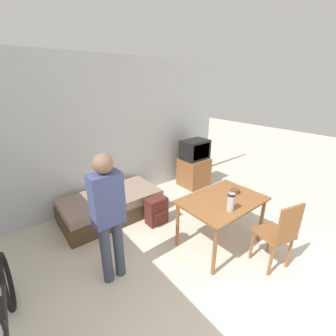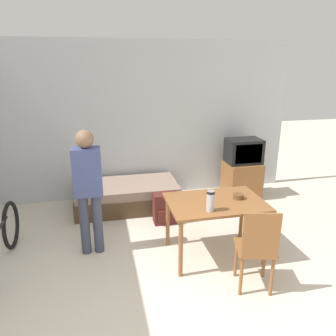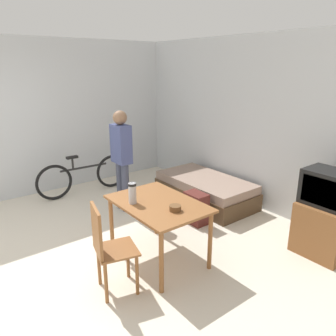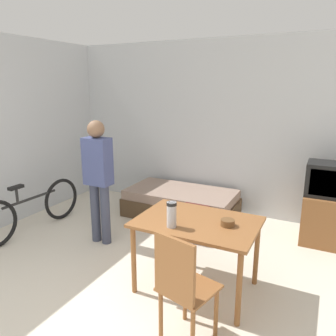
{
  "view_description": "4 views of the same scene",
  "coord_description": "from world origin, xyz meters",
  "px_view_note": "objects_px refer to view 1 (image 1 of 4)",
  "views": [
    {
      "loc": [
        -1.57,
        -0.38,
        2.26
      ],
      "look_at": [
        0.37,
        2.07,
        1.05
      ],
      "focal_mm": 24.0,
      "sensor_mm": 36.0,
      "label": 1
    },
    {
      "loc": [
        -0.62,
        -2.13,
        2.34
      ],
      "look_at": [
        0.27,
        1.91,
        0.99
      ],
      "focal_mm": 35.0,
      "sensor_mm": 36.0,
      "label": 2
    },
    {
      "loc": [
        3.54,
        -0.72,
        2.24
      ],
      "look_at": [
        0.32,
        1.75,
        0.96
      ],
      "focal_mm": 35.0,
      "sensor_mm": 36.0,
      "label": 3
    },
    {
      "loc": [
        1.8,
        -1.46,
        2.01
      ],
      "look_at": [
        0.01,
        2.08,
        1.0
      ],
      "focal_mm": 35.0,
      "sensor_mm": 36.0,
      "label": 4
    }
  ],
  "objects_px": {
    "person_standing": "(108,212)",
    "mate_bowl": "(235,191)",
    "dining_table": "(222,205)",
    "bicycle": "(10,323)",
    "tv": "(194,164)",
    "daybed": "(112,206)",
    "backpack": "(157,211)",
    "wooden_chair": "(280,233)",
    "thermos_flask": "(231,201)"
  },
  "relations": [
    {
      "from": "daybed",
      "to": "dining_table",
      "type": "height_order",
      "value": "dining_table"
    },
    {
      "from": "tv",
      "to": "wooden_chair",
      "type": "distance_m",
      "value": 2.62
    },
    {
      "from": "tv",
      "to": "daybed",
      "type": "bearing_deg",
      "value": -179.17
    },
    {
      "from": "backpack",
      "to": "bicycle",
      "type": "bearing_deg",
      "value": -159.48
    },
    {
      "from": "tv",
      "to": "dining_table",
      "type": "relative_size",
      "value": 0.92
    },
    {
      "from": "bicycle",
      "to": "person_standing",
      "type": "bearing_deg",
      "value": 10.48
    },
    {
      "from": "person_standing",
      "to": "wooden_chair",
      "type": "bearing_deg",
      "value": -34.27
    },
    {
      "from": "person_standing",
      "to": "mate_bowl",
      "type": "height_order",
      "value": "person_standing"
    },
    {
      "from": "thermos_flask",
      "to": "mate_bowl",
      "type": "bearing_deg",
      "value": 29.36
    },
    {
      "from": "wooden_chair",
      "to": "bicycle",
      "type": "height_order",
      "value": "wooden_chair"
    },
    {
      "from": "daybed",
      "to": "mate_bowl",
      "type": "distance_m",
      "value": 2.12
    },
    {
      "from": "wooden_chair",
      "to": "mate_bowl",
      "type": "height_order",
      "value": "wooden_chair"
    },
    {
      "from": "dining_table",
      "to": "backpack",
      "type": "height_order",
      "value": "dining_table"
    },
    {
      "from": "dining_table",
      "to": "backpack",
      "type": "relative_size",
      "value": 2.48
    },
    {
      "from": "mate_bowl",
      "to": "backpack",
      "type": "distance_m",
      "value": 1.32
    },
    {
      "from": "bicycle",
      "to": "person_standing",
      "type": "xyz_separation_m",
      "value": [
        1.05,
        0.19,
        0.6
      ]
    },
    {
      "from": "person_standing",
      "to": "thermos_flask",
      "type": "height_order",
      "value": "person_standing"
    },
    {
      "from": "bicycle",
      "to": "mate_bowl",
      "type": "relative_size",
      "value": 13.31
    },
    {
      "from": "bicycle",
      "to": "daybed",
      "type": "bearing_deg",
      "value": 42.02
    },
    {
      "from": "tv",
      "to": "person_standing",
      "type": "height_order",
      "value": "person_standing"
    },
    {
      "from": "daybed",
      "to": "backpack",
      "type": "xyz_separation_m",
      "value": [
        0.5,
        -0.67,
        0.02
      ]
    },
    {
      "from": "dining_table",
      "to": "person_standing",
      "type": "relative_size",
      "value": 0.73
    },
    {
      "from": "dining_table",
      "to": "person_standing",
      "type": "height_order",
      "value": "person_standing"
    },
    {
      "from": "wooden_chair",
      "to": "mate_bowl",
      "type": "xyz_separation_m",
      "value": [
        0.11,
        0.77,
        0.23
      ]
    },
    {
      "from": "thermos_flask",
      "to": "backpack",
      "type": "relative_size",
      "value": 0.52
    },
    {
      "from": "dining_table",
      "to": "mate_bowl",
      "type": "bearing_deg",
      "value": 2.74
    },
    {
      "from": "tv",
      "to": "backpack",
      "type": "height_order",
      "value": "tv"
    },
    {
      "from": "dining_table",
      "to": "backpack",
      "type": "xyz_separation_m",
      "value": [
        -0.43,
        0.99,
        -0.41
      ]
    },
    {
      "from": "dining_table",
      "to": "wooden_chair",
      "type": "relative_size",
      "value": 1.21
    },
    {
      "from": "thermos_flask",
      "to": "backpack",
      "type": "distance_m",
      "value": 1.41
    },
    {
      "from": "daybed",
      "to": "mate_bowl",
      "type": "height_order",
      "value": "mate_bowl"
    },
    {
      "from": "wooden_chair",
      "to": "bicycle",
      "type": "bearing_deg",
      "value": 160.83
    },
    {
      "from": "mate_bowl",
      "to": "wooden_chair",
      "type": "bearing_deg",
      "value": -98.43
    },
    {
      "from": "daybed",
      "to": "backpack",
      "type": "distance_m",
      "value": 0.83
    },
    {
      "from": "dining_table",
      "to": "thermos_flask",
      "type": "bearing_deg",
      "value": -123.22
    },
    {
      "from": "person_standing",
      "to": "bicycle",
      "type": "bearing_deg",
      "value": -169.52
    },
    {
      "from": "daybed",
      "to": "mate_bowl",
      "type": "xyz_separation_m",
      "value": [
        1.22,
        -1.64,
        0.56
      ]
    },
    {
      "from": "dining_table",
      "to": "mate_bowl",
      "type": "relative_size",
      "value": 8.96
    },
    {
      "from": "bicycle",
      "to": "mate_bowl",
      "type": "xyz_separation_m",
      "value": [
        2.84,
        -0.18,
        0.44
      ]
    },
    {
      "from": "bicycle",
      "to": "thermos_flask",
      "type": "distance_m",
      "value": 2.49
    },
    {
      "from": "dining_table",
      "to": "bicycle",
      "type": "distance_m",
      "value": 2.57
    },
    {
      "from": "wooden_chair",
      "to": "mate_bowl",
      "type": "distance_m",
      "value": 0.81
    },
    {
      "from": "daybed",
      "to": "wooden_chair",
      "type": "relative_size",
      "value": 1.78
    },
    {
      "from": "mate_bowl",
      "to": "daybed",
      "type": "bearing_deg",
      "value": 126.66
    },
    {
      "from": "daybed",
      "to": "bicycle",
      "type": "relative_size",
      "value": 0.99
    },
    {
      "from": "daybed",
      "to": "mate_bowl",
      "type": "bearing_deg",
      "value": -53.34
    },
    {
      "from": "wooden_chair",
      "to": "backpack",
      "type": "bearing_deg",
      "value": 109.23
    },
    {
      "from": "daybed",
      "to": "dining_table",
      "type": "relative_size",
      "value": 1.46
    },
    {
      "from": "person_standing",
      "to": "backpack",
      "type": "distance_m",
      "value": 1.41
    },
    {
      "from": "tv",
      "to": "person_standing",
      "type": "bearing_deg",
      "value": -153.73
    }
  ]
}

